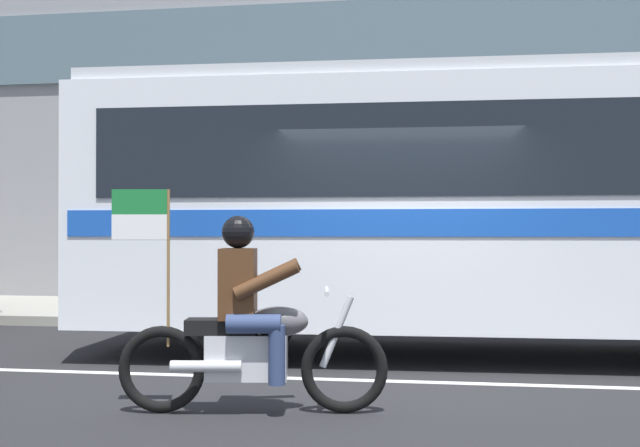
% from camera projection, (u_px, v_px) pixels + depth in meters
% --- Properties ---
extents(ground_plane, '(60.00, 60.00, 0.00)m').
position_uv_depth(ground_plane, '(400.00, 371.00, 8.50)').
color(ground_plane, black).
extents(sidewalk_curb, '(28.00, 3.80, 0.15)m').
position_uv_depth(sidewalk_curb, '(421.00, 315.00, 13.54)').
color(sidewalk_curb, gray).
rests_on(sidewalk_curb, ground_plane).
extents(lane_center_stripe, '(26.60, 0.14, 0.01)m').
position_uv_depth(lane_center_stripe, '(396.00, 381.00, 7.91)').
color(lane_center_stripe, silver).
rests_on(lane_center_stripe, ground_plane).
extents(transit_bus, '(10.84, 2.92, 3.22)m').
position_uv_depth(transit_bus, '(555.00, 193.00, 9.43)').
color(transit_bus, silver).
rests_on(transit_bus, ground_plane).
extents(motorcycle_with_rider, '(2.18, 0.71, 1.78)m').
position_uv_depth(motorcycle_with_rider, '(250.00, 329.00, 6.54)').
color(motorcycle_with_rider, black).
rests_on(motorcycle_with_rider, ground_plane).
extents(fire_hydrant, '(0.22, 0.30, 0.75)m').
position_uv_depth(fire_hydrant, '(633.00, 296.00, 11.76)').
color(fire_hydrant, '#4C8C3F').
rests_on(fire_hydrant, sidewalk_curb).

